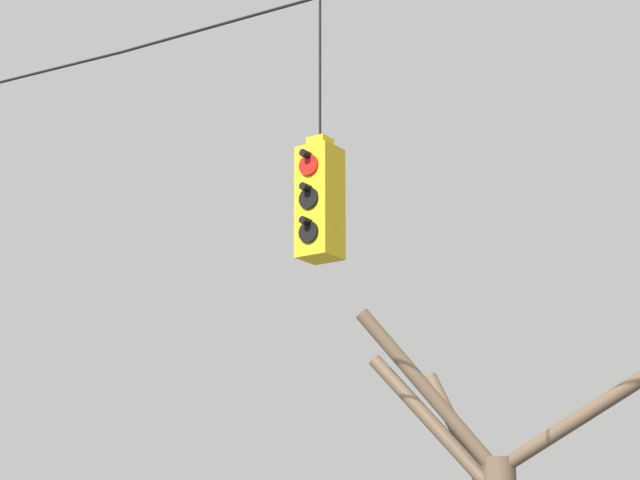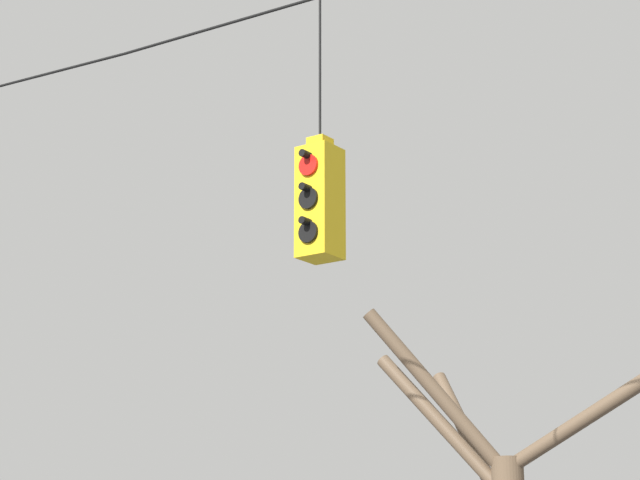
# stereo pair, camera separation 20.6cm
# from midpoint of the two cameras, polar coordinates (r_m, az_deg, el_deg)

# --- Properties ---
(traffic_light_over_intersection) EXTENTS (0.34, 0.58, 2.61)m
(traffic_light_over_intersection) POSITION_cam_midpoint_polar(r_m,az_deg,el_deg) (11.46, -0.52, 1.82)
(traffic_light_over_intersection) COLOR yellow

